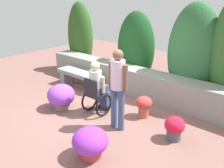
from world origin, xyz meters
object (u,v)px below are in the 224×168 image
Objects in this scene: person_in_wheelchair at (97,89)px; flower_pot_terracotta_by_wall at (90,142)px; person_standing_companion at (118,85)px; flower_pot_small_foreground at (61,96)px; flower_pot_red_accent at (174,127)px; stone_bench at (79,77)px; flower_pot_purple_near at (144,105)px.

flower_pot_terracotta_by_wall is (1.13, -1.36, -0.32)m from person_in_wheelchair.
person_in_wheelchair is 1.80m from flower_pot_terracotta_by_wall.
flower_pot_small_foreground is (-1.72, -0.18, -0.70)m from person_standing_companion.
person_in_wheelchair is 2.05m from flower_pot_red_accent.
stone_bench is at bearing 158.16° from person_in_wheelchair.
flower_pot_terracotta_by_wall is at bearing -64.19° from person_standing_companion.
flower_pot_terracotta_by_wall is (2.74, -2.22, -0.04)m from stone_bench.
flower_pot_red_accent is at bearing 10.35° from person_in_wheelchair.
flower_pot_small_foreground reaches higher than flower_pot_red_accent.
flower_pot_small_foreground is at bearing 155.08° from flower_pot_terracotta_by_wall.
flower_pot_purple_near is at bearing 91.57° from person_standing_companion.
person_standing_companion reaches higher than person_in_wheelchair.
person_standing_companion is at bearing -31.18° from stone_bench.
person_in_wheelchair is 0.98m from person_standing_companion.
stone_bench is 2.98× the size of flower_pot_purple_near.
flower_pot_terracotta_by_wall is 2.20m from flower_pot_small_foreground.
person_standing_companion reaches higher than flower_pot_red_accent.
person_in_wheelchair reaches higher than flower_pot_small_foreground.
flower_pot_purple_near is 0.75× the size of flower_pot_small_foreground.
flower_pot_red_accent is at bearing 11.38° from flower_pot_small_foreground.
flower_pot_small_foreground reaches higher than flower_pot_purple_near.
stone_bench is 3.05× the size of flower_pot_red_accent.
person_standing_companion is 3.40× the size of flower_pot_purple_near.
stone_bench is 1.17× the size of person_in_wheelchair.
flower_pot_terracotta_by_wall is (0.28, -1.11, -0.73)m from person_standing_companion.
stone_bench and flower_pot_red_accent have the same top height.
person_standing_companion is 1.87m from flower_pot_small_foreground.
person_in_wheelchair is at bearing 26.45° from flower_pot_small_foreground.
flower_pot_red_accent is 2.94m from flower_pot_small_foreground.
flower_pot_terracotta_by_wall is 0.95× the size of flower_pot_small_foreground.
flower_pot_purple_near is at bearing 27.86° from flower_pot_small_foreground.
flower_pot_small_foreground is at bearing -162.32° from person_standing_companion.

